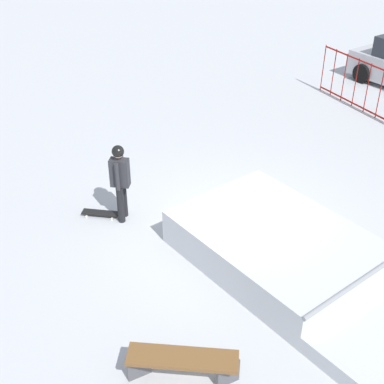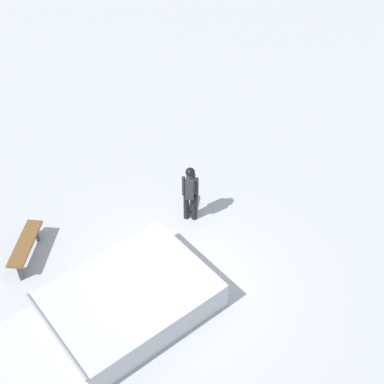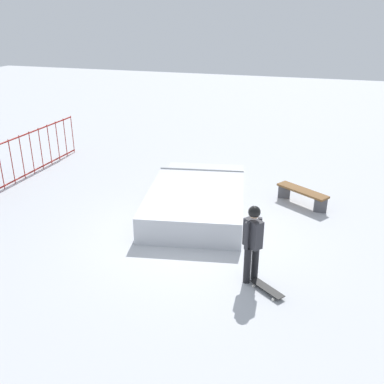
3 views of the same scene
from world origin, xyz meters
TOP-DOWN VIEW (x-y plane):
  - ground_plane at (0.00, 0.00)m, footprint 60.00×60.00m
  - skate_ramp at (1.71, 0.31)m, footprint 5.79×3.57m
  - skater at (-1.38, -1.81)m, footprint 0.40×0.44m
  - skateboard at (-1.69, -2.21)m, footprint 0.63×0.76m
  - park_bench at (2.88, -2.54)m, footprint 1.21×1.56m

SIDE VIEW (x-z plane):
  - ground_plane at x=0.00m, z-range 0.00..0.00m
  - skateboard at x=-1.69m, z-range 0.03..0.12m
  - skate_ramp at x=1.71m, z-range -0.05..0.69m
  - park_bench at x=2.88m, z-range 0.12..0.60m
  - skater at x=-1.38m, z-range 0.14..1.87m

